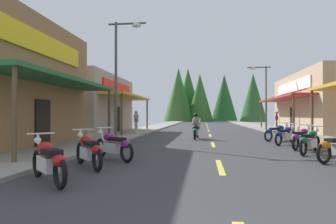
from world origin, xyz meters
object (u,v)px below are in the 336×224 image
streetlamp_left (121,64)px  motorcycle_parked_right_4 (302,138)px  motorcycle_parked_left_2 (113,145)px  motorcycle_parked_right_6 (277,132)px  motorcycle_parked_left_1 (89,150)px  pedestrian_by_shop (136,121)px  rider_cruising_lead (196,128)px  motorcycle_parked_right_3 (310,141)px  motorcycle_parked_right_5 (286,135)px  pedestrian_waiting (277,120)px  streetlamp_right (262,88)px  motorcycle_parked_left_0 (48,160)px

streetlamp_left → motorcycle_parked_right_4: (8.42, -2.04, -3.62)m
motorcycle_parked_left_2 → motorcycle_parked_right_4: bearing=-111.9°
motorcycle_parked_right_6 → motorcycle_parked_left_1: (-7.20, -9.17, 0.00)m
motorcycle_parked_right_6 → pedestrian_by_shop: bearing=120.8°
streetlamp_left → motorcycle_parked_left_2: streetlamp_left is taller
streetlamp_left → rider_cruising_lead: streetlamp_left is taller
streetlamp_left → motorcycle_parked_right_3: (8.20, -3.60, -3.62)m
motorcycle_parked_right_5 → pedestrian_waiting: pedestrian_waiting is taller
streetlamp_right → motorcycle_parked_right_5: (-1.26, -11.95, -3.31)m
motorcycle_parked_right_3 → pedestrian_waiting: (2.41, 14.96, 0.54)m
motorcycle_parked_right_3 → rider_cruising_lead: rider_cruising_lead is taller
streetlamp_left → motorcycle_parked_right_3: size_ratio=3.56×
streetlamp_left → motorcycle_parked_right_4: 9.39m
motorcycle_parked_right_5 → pedestrian_waiting: 11.84m
motorcycle_parked_left_1 → pedestrian_by_shop: 12.79m
streetlamp_left → motorcycle_parked_left_1: streetlamp_left is taller
motorcycle_parked_right_3 → motorcycle_parked_right_6: same height
motorcycle_parked_right_3 → pedestrian_waiting: bearing=27.2°
rider_cruising_lead → pedestrian_waiting: 11.08m
motorcycle_parked_right_5 → motorcycle_parked_right_6: 2.16m
pedestrian_waiting → streetlamp_right: bearing=1.8°
streetlamp_right → motorcycle_parked_right_6: 10.39m
motorcycle_parked_right_4 → motorcycle_parked_left_2: bearing=155.5°
motorcycle_parked_right_4 → pedestrian_by_shop: bearing=86.7°
motorcycle_parked_right_4 → motorcycle_parked_left_0: bearing=170.3°
pedestrian_waiting → motorcycle_parked_right_4: bearing=100.6°
pedestrian_by_shop → pedestrian_waiting: size_ratio=1.00×
motorcycle_parked_right_6 → rider_cruising_lead: rider_cruising_lead is taller
motorcycle_parked_left_2 → pedestrian_by_shop: pedestrian_by_shop is taller
motorcycle_parked_right_3 → motorcycle_parked_right_6: bearing=34.5°
motorcycle_parked_right_4 → motorcycle_parked_left_1: (-7.24, -5.19, 0.00)m
motorcycle_parked_left_1 → rider_cruising_lead: bearing=-54.7°
motorcycle_parked_right_6 → motorcycle_parked_left_0: bearing=-161.3°
motorcycle_parked_right_5 → pedestrian_waiting: bearing=28.9°
streetlamp_right → motorcycle_parked_left_2: 19.62m
streetlamp_left → rider_cruising_lead: bearing=33.7°
streetlamp_left → pedestrian_waiting: (10.62, 11.36, -3.09)m
streetlamp_right → rider_cruising_lead: size_ratio=2.70×
motorcycle_parked_right_5 → motorcycle_parked_left_1: same height
streetlamp_right → pedestrian_by_shop: 12.11m
motorcycle_parked_right_4 → rider_cruising_lead: size_ratio=0.83×
rider_cruising_lead → pedestrian_waiting: bearing=-32.9°
motorcycle_parked_right_6 → motorcycle_parked_right_5: bearing=-131.1°
streetlamp_left → pedestrian_waiting: 15.85m
streetlamp_right → rider_cruising_lead: bearing=-121.7°
streetlamp_left → motorcycle_parked_left_2: bearing=-76.1°
motorcycle_parked_left_2 → pedestrian_by_shop: 11.47m
rider_cruising_lead → pedestrian_by_shop: pedestrian_by_shop is taller
streetlamp_left → motorcycle_parked_right_6: size_ratio=3.62×
streetlamp_left → motorcycle_parked_left_0: 9.81m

